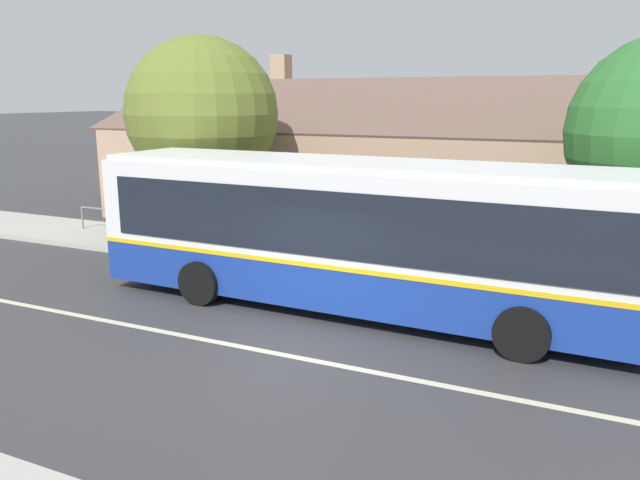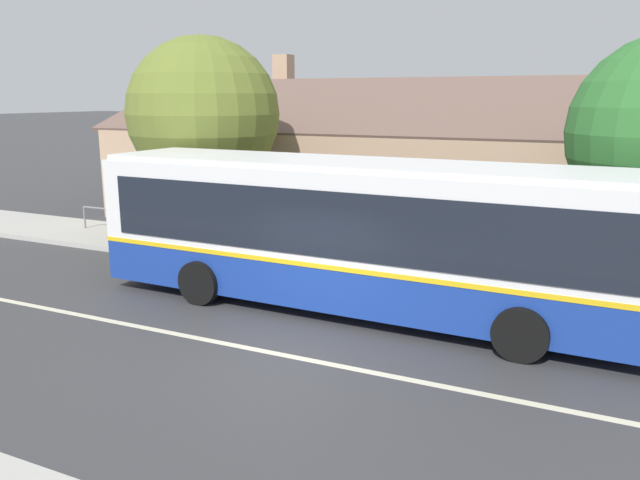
{
  "view_description": "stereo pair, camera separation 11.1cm",
  "coord_description": "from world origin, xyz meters",
  "px_view_note": "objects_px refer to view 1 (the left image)",
  "views": [
    {
      "loc": [
        5.06,
        -9.27,
        4.56
      ],
      "look_at": [
        -0.98,
        3.76,
        1.25
      ],
      "focal_mm": 35.0,
      "sensor_mm": 36.0,
      "label": 1
    },
    {
      "loc": [
        5.16,
        -9.23,
        4.56
      ],
      "look_at": [
        -0.98,
        3.76,
        1.25
      ],
      "focal_mm": 35.0,
      "sensor_mm": 36.0,
      "label": 2
    }
  ],
  "objects_px": {
    "bench_by_building": "(147,228)",
    "bike_rack": "(94,215)",
    "street_tree_secondary": "(201,119)",
    "transit_bus": "(358,232)"
  },
  "relations": [
    {
      "from": "transit_bus",
      "to": "bench_by_building",
      "type": "relative_size",
      "value": 7.87
    },
    {
      "from": "transit_bus",
      "to": "street_tree_secondary",
      "type": "distance_m",
      "value": 7.65
    },
    {
      "from": "bench_by_building",
      "to": "street_tree_secondary",
      "type": "bearing_deg",
      "value": 19.09
    },
    {
      "from": "street_tree_secondary",
      "to": "transit_bus",
      "type": "bearing_deg",
      "value": -28.7
    },
    {
      "from": "bench_by_building",
      "to": "bike_rack",
      "type": "bearing_deg",
      "value": 169.58
    },
    {
      "from": "bike_rack",
      "to": "street_tree_secondary",
      "type": "bearing_deg",
      "value": 1.69
    },
    {
      "from": "bench_by_building",
      "to": "bike_rack",
      "type": "height_order",
      "value": "bench_by_building"
    },
    {
      "from": "street_tree_secondary",
      "to": "bike_rack",
      "type": "xyz_separation_m",
      "value": [
        -4.44,
        -0.13,
        -3.23
      ]
    },
    {
      "from": "transit_bus",
      "to": "bench_by_building",
      "type": "xyz_separation_m",
      "value": [
        -8.22,
        2.9,
        -1.19
      ]
    },
    {
      "from": "street_tree_secondary",
      "to": "bike_rack",
      "type": "bearing_deg",
      "value": -178.31
    }
  ]
}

